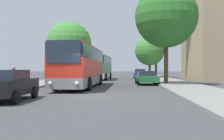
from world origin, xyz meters
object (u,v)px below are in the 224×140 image
tree_left_far (71,49)px  pedestrian_waiting_far (14,77)px  bus_middle (100,67)px  parked_car_left_curb (6,85)px  parked_car_right_near (147,77)px  tree_right_mid (156,46)px  tree_right_far (150,51)px  parked_car_right_far (140,74)px  bus_front (81,66)px  tree_left_near (69,44)px  tree_right_near (166,17)px

tree_left_far → pedestrian_waiting_far: bearing=-85.8°
bus_middle → parked_car_left_curb: bus_middle is taller
parked_car_right_near → tree_right_mid: tree_right_mid is taller
pedestrian_waiting_far → tree_left_far: 28.27m
tree_right_far → tree_left_far: bearing=173.3°
parked_car_right_far → pedestrian_waiting_far: size_ratio=2.55×
bus_front → bus_middle: bearing=91.0°
parked_car_left_curb → tree_left_near: bearing=94.6°
parked_car_right_near → tree_right_near: (1.83, -0.46, 5.89)m
tree_right_near → tree_left_near: bearing=136.4°
tree_left_far → parked_car_right_far: bearing=-15.1°
pedestrian_waiting_far → tree_left_near: size_ratio=0.20×
pedestrian_waiting_far → tree_left_near: 19.25m
parked_car_right_far → tree_right_mid: bearing=-118.5°
bus_front → tree_right_near: bearing=25.6°
parked_car_right_far → tree_right_near: (1.75, -17.35, 5.81)m
parked_car_right_near → tree_right_near: bearing=162.6°
pedestrian_waiting_far → bus_middle: bearing=-154.0°
tree_right_mid → tree_right_far: 4.38m
parked_car_right_far → tree_right_mid: (3.19, 5.61, 4.93)m
pedestrian_waiting_far → tree_right_far: bearing=-166.6°
parked_car_right_far → parked_car_right_near: bearing=90.9°
parked_car_right_near → tree_left_near: size_ratio=0.53×
bus_front → tree_right_far: bearing=71.8°
parked_car_right_far → tree_right_mid: size_ratio=0.53×
bus_middle → parked_car_right_near: size_ratio=2.42×
tree_left_near → tree_right_near: 16.79m
tree_right_mid → tree_left_near: bearing=-139.9°
tree_right_far → tree_right_mid: bearing=69.7°
parked_car_left_curb → parked_car_right_near: size_ratio=0.93×
bus_middle → tree_right_mid: size_ratio=1.35×
parked_car_right_far → tree_right_near: tree_right_near is taller
tree_right_near → parked_car_left_curb: bearing=-125.9°
pedestrian_waiting_far → tree_right_near: (11.85, 7.26, 5.65)m
tree_left_near → tree_left_far: 9.26m
parked_car_left_curb → parked_car_right_near: parked_car_left_curb is taller
bus_front → parked_car_right_far: size_ratio=2.95×
parked_car_left_curb → tree_left_far: size_ratio=0.48×
parked_car_right_near → tree_left_far: size_ratio=0.52×
pedestrian_waiting_far → tree_right_mid: (13.29, 30.21, 4.77)m
parked_car_left_curb → tree_right_near: size_ratio=0.42×
parked_car_right_near → tree_left_far: tree_left_far is taller
pedestrian_waiting_far → bus_front: bearing=168.6°
tree_right_far → bus_middle: bearing=-139.5°
tree_left_near → tree_left_far: tree_left_far is taller
parked_car_left_curb → parked_car_right_far: size_ratio=0.98×
tree_right_near → tree_right_mid: size_ratio=1.23×
tree_left_far → tree_right_far: bearing=-6.7°
parked_car_left_curb → tree_right_far: size_ratio=0.58×
pedestrian_waiting_far → tree_right_far: tree_right_far is taller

